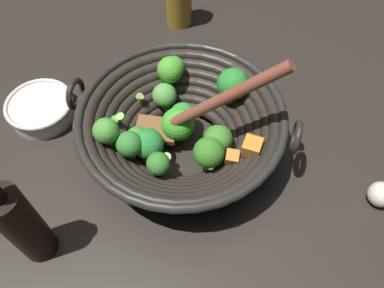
{
  "coord_description": "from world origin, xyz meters",
  "views": [
    {
      "loc": [
        -0.36,
        -0.11,
        0.55
      ],
      "look_at": [
        -0.01,
        -0.02,
        0.03
      ],
      "focal_mm": 35.37,
      "sensor_mm": 36.0,
      "label": 1
    }
  ],
  "objects_px": {
    "wok": "(182,126)",
    "garlic_bulb": "(381,194)",
    "soy_sauce_bottle": "(21,224)",
    "prep_bowl": "(41,108)"
  },
  "relations": [
    {
      "from": "soy_sauce_bottle",
      "to": "prep_bowl",
      "type": "distance_m",
      "value": 0.27
    },
    {
      "from": "wok",
      "to": "soy_sauce_bottle",
      "type": "height_order",
      "value": "wok"
    },
    {
      "from": "wok",
      "to": "garlic_bulb",
      "type": "xyz_separation_m",
      "value": [
        -0.02,
        -0.33,
        -0.04
      ]
    },
    {
      "from": "wok",
      "to": "prep_bowl",
      "type": "bearing_deg",
      "value": 88.36
    },
    {
      "from": "soy_sauce_bottle",
      "to": "garlic_bulb",
      "type": "distance_m",
      "value": 0.53
    },
    {
      "from": "soy_sauce_bottle",
      "to": "garlic_bulb",
      "type": "xyz_separation_m",
      "value": [
        0.2,
        -0.49,
        -0.07
      ]
    },
    {
      "from": "wok",
      "to": "prep_bowl",
      "type": "distance_m",
      "value": 0.27
    },
    {
      "from": "soy_sauce_bottle",
      "to": "prep_bowl",
      "type": "xyz_separation_m",
      "value": [
        0.23,
        0.11,
        -0.07
      ]
    },
    {
      "from": "wok",
      "to": "garlic_bulb",
      "type": "relative_size",
      "value": 8.95
    },
    {
      "from": "prep_bowl",
      "to": "garlic_bulb",
      "type": "bearing_deg",
      "value": -92.82
    }
  ]
}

